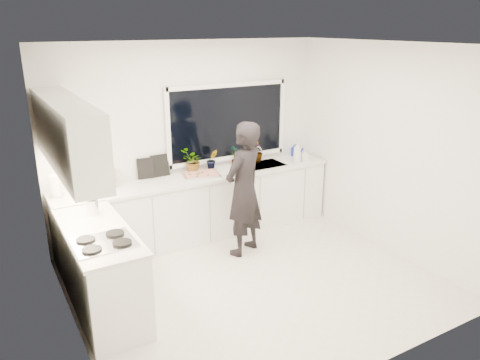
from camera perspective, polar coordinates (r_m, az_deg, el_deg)
floor at (r=5.65m, az=1.80°, el=-12.41°), size 4.00×3.50×0.02m
wall_back at (r=6.60m, az=-6.20°, el=4.85°), size 4.00×0.02×2.70m
wall_left at (r=4.43m, az=-20.75°, el=-3.17°), size 0.02×3.50×2.70m
wall_right at (r=6.35m, az=17.55°, el=3.56°), size 0.02×3.50×2.70m
ceiling at (r=4.86m, az=2.13°, el=16.32°), size 4.00×3.50×0.02m
window at (r=6.78m, az=-1.47°, el=7.06°), size 1.80×0.02×1.00m
base_cabinets_back at (r=6.60m, az=-4.82°, el=-3.39°), size 3.92×0.58×0.88m
base_cabinets_left at (r=5.17m, az=-16.55°, el=-10.67°), size 0.58×1.60×0.88m
countertop_back at (r=6.44m, az=-4.89°, el=0.38°), size 3.94×0.62×0.04m
countertop_left at (r=4.97m, az=-17.03°, el=-6.02°), size 0.62×1.60×0.04m
upper_cabinets at (r=4.98m, az=-20.36°, el=5.25°), size 0.34×2.10×0.70m
sink at (r=6.94m, az=2.93°, el=1.52°), size 0.58×0.42×0.14m
faucet at (r=7.06m, az=2.07°, el=3.18°), size 0.03×0.03×0.22m
stovetop at (r=4.64m, az=-16.27°, el=-7.28°), size 0.56×0.48×0.03m
person at (r=5.99m, az=0.48°, el=-1.15°), size 0.76×0.65×1.76m
pizza_tray at (r=6.41m, az=-4.75°, el=0.65°), size 0.56×0.46×0.03m
pizza at (r=6.41m, az=-4.75°, el=0.79°), size 0.50×0.41×0.01m
watering_can at (r=7.42m, az=6.75°, el=3.45°), size 0.15×0.15×0.13m
paper_towel_roll at (r=6.00m, az=-21.57°, el=-0.75°), size 0.12×0.12×0.26m
knife_block at (r=6.16m, az=-15.43°, el=0.20°), size 0.15×0.14×0.22m
utensil_crock at (r=5.35m, az=-17.54°, el=-3.12°), size 0.16×0.16×0.16m
picture_frame_large at (r=6.37m, az=-11.45°, el=1.39°), size 0.22×0.05×0.28m
picture_frame_small at (r=6.43m, az=-9.72°, el=1.76°), size 0.25×0.02×0.30m
herb_plants at (r=6.67m, az=-3.00°, el=2.73°), size 1.36×0.38×0.34m
soap_bottles at (r=7.07m, az=7.24°, el=3.32°), size 0.30×0.17×0.31m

